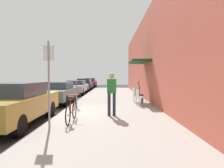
{
  "coord_description": "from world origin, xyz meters",
  "views": [
    {
      "loc": [
        2.27,
        -8.39,
        1.69
      ],
      "look_at": [
        2.23,
        5.17,
        1.14
      ],
      "focal_mm": 31.02,
      "sensor_mm": 36.0,
      "label": 1
    }
  ],
  "objects_px": {
    "parked_car_2": "(77,87)",
    "parked_car_3": "(85,84)",
    "parked_car_4": "(90,83)",
    "seated_patron_1": "(139,92)",
    "street_sign": "(50,78)",
    "parked_car_1": "(58,92)",
    "parked_car_0": "(16,103)",
    "bicycle_0": "(72,111)",
    "pedestrian_standing": "(112,91)",
    "parking_meter": "(77,92)",
    "cafe_chair_2": "(136,94)",
    "cafe_chair_1": "(138,95)",
    "cafe_chair_0": "(140,96)"
  },
  "relations": [
    {
      "from": "pedestrian_standing",
      "to": "parking_meter",
      "type": "bearing_deg",
      "value": 128.75
    },
    {
      "from": "parked_car_4",
      "to": "seated_patron_1",
      "type": "distance_m",
      "value": 19.03
    },
    {
      "from": "parked_car_0",
      "to": "seated_patron_1",
      "type": "relative_size",
      "value": 3.41
    },
    {
      "from": "parking_meter",
      "to": "parked_car_3",
      "type": "bearing_deg",
      "value": 96.48
    },
    {
      "from": "cafe_chair_0",
      "to": "cafe_chair_2",
      "type": "relative_size",
      "value": 1.0
    },
    {
      "from": "parked_car_3",
      "to": "cafe_chair_2",
      "type": "xyz_separation_m",
      "value": [
        4.82,
        -11.75,
        -0.1
      ]
    },
    {
      "from": "street_sign",
      "to": "bicycle_0",
      "type": "relative_size",
      "value": 1.52
    },
    {
      "from": "parking_meter",
      "to": "bicycle_0",
      "type": "bearing_deg",
      "value": -82.56
    },
    {
      "from": "cafe_chair_1",
      "to": "seated_patron_1",
      "type": "height_order",
      "value": "seated_patron_1"
    },
    {
      "from": "parked_car_2",
      "to": "pedestrian_standing",
      "type": "height_order",
      "value": "pedestrian_standing"
    },
    {
      "from": "parked_car_2",
      "to": "seated_patron_1",
      "type": "height_order",
      "value": "seated_patron_1"
    },
    {
      "from": "seated_patron_1",
      "to": "parked_car_1",
      "type": "bearing_deg",
      "value": 168.43
    },
    {
      "from": "parked_car_1",
      "to": "parking_meter",
      "type": "xyz_separation_m",
      "value": [
        1.55,
        -2.13,
        0.18
      ]
    },
    {
      "from": "parked_car_3",
      "to": "parking_meter",
      "type": "height_order",
      "value": "parking_meter"
    },
    {
      "from": "parked_car_4",
      "to": "seated_patron_1",
      "type": "xyz_separation_m",
      "value": [
        4.88,
        -18.4,
        0.08
      ]
    },
    {
      "from": "parked_car_3",
      "to": "parked_car_4",
      "type": "xyz_separation_m",
      "value": [
        -0.0,
        5.88,
        0.01
      ]
    },
    {
      "from": "parking_meter",
      "to": "seated_patron_1",
      "type": "relative_size",
      "value": 1.02
    },
    {
      "from": "parked_car_0",
      "to": "cafe_chair_2",
      "type": "relative_size",
      "value": 5.06
    },
    {
      "from": "parked_car_0",
      "to": "bicycle_0",
      "type": "bearing_deg",
      "value": -2.95
    },
    {
      "from": "parked_car_1",
      "to": "seated_patron_1",
      "type": "bearing_deg",
      "value": -11.57
    },
    {
      "from": "street_sign",
      "to": "parked_car_4",
      "type": "bearing_deg",
      "value": 93.63
    },
    {
      "from": "parked_car_0",
      "to": "parked_car_4",
      "type": "bearing_deg",
      "value": 90.0
    },
    {
      "from": "parked_car_2",
      "to": "parked_car_3",
      "type": "distance_m",
      "value": 5.42
    },
    {
      "from": "bicycle_0",
      "to": "pedestrian_standing",
      "type": "xyz_separation_m",
      "value": [
        1.38,
        1.02,
        0.64
      ]
    },
    {
      "from": "pedestrian_standing",
      "to": "parked_car_2",
      "type": "bearing_deg",
      "value": 107.75
    },
    {
      "from": "street_sign",
      "to": "cafe_chair_0",
      "type": "xyz_separation_m",
      "value": [
        3.32,
        4.41,
        -1.02
      ]
    },
    {
      "from": "parked_car_3",
      "to": "cafe_chair_1",
      "type": "height_order",
      "value": "parked_car_3"
    },
    {
      "from": "street_sign",
      "to": "pedestrian_standing",
      "type": "distance_m",
      "value": 2.69
    },
    {
      "from": "street_sign",
      "to": "cafe_chair_1",
      "type": "distance_m",
      "value": 6.32
    },
    {
      "from": "cafe_chair_2",
      "to": "parked_car_0",
      "type": "bearing_deg",
      "value": -133.64
    },
    {
      "from": "seated_patron_1",
      "to": "parked_car_0",
      "type": "bearing_deg",
      "value": -138.65
    },
    {
      "from": "parked_car_0",
      "to": "pedestrian_standing",
      "type": "bearing_deg",
      "value": 15.31
    },
    {
      "from": "street_sign",
      "to": "seated_patron_1",
      "type": "relative_size",
      "value": 2.02
    },
    {
      "from": "cafe_chair_2",
      "to": "bicycle_0",
      "type": "bearing_deg",
      "value": -118.87
    },
    {
      "from": "street_sign",
      "to": "cafe_chair_0",
      "type": "distance_m",
      "value": 5.61
    },
    {
      "from": "parked_car_1",
      "to": "cafe_chair_2",
      "type": "distance_m",
      "value": 4.82
    },
    {
      "from": "parked_car_1",
      "to": "parked_car_4",
      "type": "relative_size",
      "value": 1.0
    },
    {
      "from": "parked_car_3",
      "to": "street_sign",
      "type": "height_order",
      "value": "street_sign"
    },
    {
      "from": "parked_car_2",
      "to": "cafe_chair_1",
      "type": "bearing_deg",
      "value": -55.71
    },
    {
      "from": "cafe_chair_2",
      "to": "cafe_chair_0",
      "type": "bearing_deg",
      "value": -89.96
    },
    {
      "from": "parked_car_0",
      "to": "pedestrian_standing",
      "type": "distance_m",
      "value": 3.49
    },
    {
      "from": "street_sign",
      "to": "parked_car_1",
      "type": "bearing_deg",
      "value": 103.48
    },
    {
      "from": "parked_car_0",
      "to": "parked_car_2",
      "type": "distance_m",
      "value": 11.38
    },
    {
      "from": "cafe_chair_0",
      "to": "pedestrian_standing",
      "type": "xyz_separation_m",
      "value": [
        -1.47,
        -2.52,
        0.5
      ]
    },
    {
      "from": "street_sign",
      "to": "bicycle_0",
      "type": "height_order",
      "value": "street_sign"
    },
    {
      "from": "bicycle_0",
      "to": "pedestrian_standing",
      "type": "height_order",
      "value": "pedestrian_standing"
    },
    {
      "from": "parked_car_1",
      "to": "bicycle_0",
      "type": "distance_m",
      "value": 5.75
    },
    {
      "from": "parked_car_4",
      "to": "seated_patron_1",
      "type": "height_order",
      "value": "parked_car_4"
    },
    {
      "from": "parked_car_0",
      "to": "parked_car_3",
      "type": "distance_m",
      "value": 16.81
    },
    {
      "from": "bicycle_0",
      "to": "seated_patron_1",
      "type": "distance_m",
      "value": 5.28
    }
  ]
}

